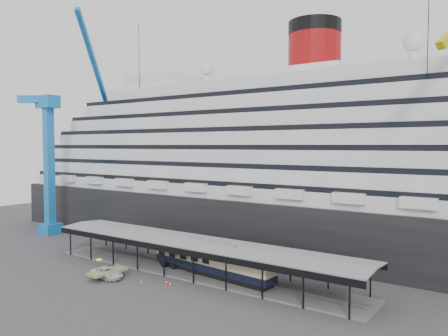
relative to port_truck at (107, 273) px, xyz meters
The scene contains 9 objects.
ground 10.52m from the port_truck, 26.32° to the left, with size 200.00×200.00×0.00m, color #3C3C3F.
cruise_ship 41.72m from the port_truck, 75.54° to the left, with size 130.00×30.00×43.90m.
platform_canopy 13.56m from the port_truck, 45.75° to the left, with size 56.00×9.18×5.30m.
crane_blue 43.31m from the port_truck, 156.85° to the left, with size 22.63×19.19×47.60m.
port_truck is the anchor object (origin of this frame).
pullman_carriage 15.91m from the port_truck, 37.64° to the left, with size 22.56×5.22×21.98m.
traffic_cone_left 6.56m from the port_truck, ahead, with size 0.38×0.38×0.66m.
traffic_cone_mid 10.93m from the port_truck, 12.44° to the left, with size 0.45×0.45×0.82m.
traffic_cone_right 9.96m from the port_truck, 15.79° to the left, with size 0.40×0.40×0.75m.
Camera 1 is at (42.33, -47.99, 20.14)m, focal length 35.00 mm.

